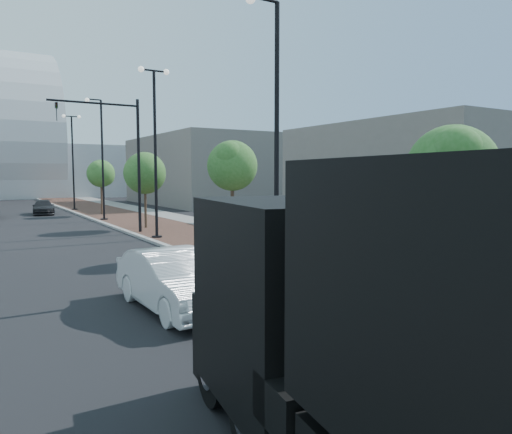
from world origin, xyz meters
TOP-DOWN VIEW (x-y plane):
  - sidewalk at (3.50, 40.00)m, footprint 7.00×140.00m
  - concrete_strip at (6.20, 40.00)m, footprint 2.40×140.00m
  - curb at (0.00, 40.00)m, footprint 0.30×140.00m
  - dump_truck at (-4.50, -1.24)m, footprint 4.67×14.00m
  - white_sedan at (-3.62, 8.53)m, footprint 1.84×4.88m
  - dark_car_far at (-2.57, 43.02)m, footprint 2.22×4.50m
  - pedestrian at (4.97, 21.81)m, footprint 0.83×0.68m
  - streetlight_1 at (0.49, 10.00)m, footprint 1.44×0.56m
  - streetlight_2 at (0.60, 22.00)m, footprint 1.72×0.56m
  - streetlight_3 at (0.49, 34.00)m, footprint 1.44×0.56m
  - streetlight_4 at (0.60, 46.00)m, footprint 1.72×0.56m
  - traffic_mast at (-0.30, 25.00)m, footprint 5.09×0.20m
  - tree_0 at (1.65, 4.02)m, footprint 2.23×2.15m
  - tree_1 at (1.65, 15.02)m, footprint 2.25×2.17m
  - tree_2 at (1.65, 27.02)m, footprint 2.71×2.71m
  - tree_3 at (1.65, 39.02)m, footprint 2.40×2.36m
  - convention_center at (-2.00, 85.00)m, footprint 50.00×30.00m
  - commercial_block_ne at (16.00, 50.00)m, footprint 12.00×22.00m
  - commercial_block_e at (18.00, 20.00)m, footprint 10.00×16.00m
  - utility_cover_1 at (2.40, 8.00)m, footprint 0.50×0.50m
  - utility_cover_2 at (2.40, 19.00)m, footprint 0.50×0.50m

SIDE VIEW (x-z plane):
  - sidewalk at x=3.50m, z-range 0.00..0.12m
  - concrete_strip at x=6.20m, z-range 0.00..0.13m
  - curb at x=0.00m, z-range 0.00..0.14m
  - utility_cover_1 at x=2.40m, z-range 0.12..0.14m
  - utility_cover_2 at x=2.40m, z-range 0.12..0.14m
  - dark_car_far at x=-2.57m, z-range 0.00..1.26m
  - white_sedan at x=-3.62m, z-range 0.00..1.59m
  - pedestrian at x=4.97m, z-range 0.00..1.96m
  - dump_truck at x=-4.50m, z-range -0.29..3.44m
  - commercial_block_e at x=18.00m, z-range 0.00..7.00m
  - tree_3 at x=1.65m, z-range 1.22..6.03m
  - tree_2 at x=1.65m, z-range 1.14..6.15m
  - tree_0 at x=1.65m, z-range 1.29..6.06m
  - tree_1 at x=1.65m, z-range 1.42..6.47m
  - commercial_block_ne at x=16.00m, z-range 0.00..8.00m
  - streetlight_1 at x=0.49m, z-range -0.26..8.95m
  - streetlight_3 at x=0.49m, z-range -0.26..8.95m
  - streetlight_2 at x=0.60m, z-range 0.18..9.46m
  - streetlight_4 at x=0.60m, z-range 0.18..9.46m
  - traffic_mast at x=-0.30m, z-range 0.98..8.98m
  - convention_center at x=-2.00m, z-range -19.00..31.00m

